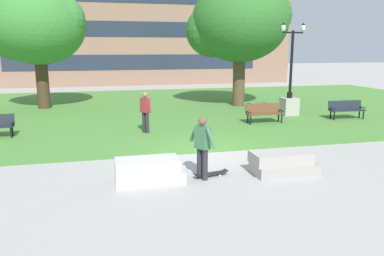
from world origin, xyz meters
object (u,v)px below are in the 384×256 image
(concrete_block_left, at_px, (283,163))
(person_bystander_near_lawn, at_px, (145,110))
(skateboard, at_px, (211,174))
(lamp_post_right, at_px, (290,97))
(concrete_block_center, at_px, (149,171))
(person_skateboarder, at_px, (202,145))
(park_bench_near_left, at_px, (346,108))
(park_bench_far_left, at_px, (264,112))

(concrete_block_left, xyz_separation_m, person_bystander_near_lawn, (-3.15, 6.10, 0.68))
(skateboard, relative_size, lamp_post_right, 0.22)
(concrete_block_center, relative_size, concrete_block_left, 0.97)
(person_skateboarder, xyz_separation_m, person_bystander_near_lawn, (-0.83, 6.00, 0.02))
(park_bench_near_left, bearing_deg, park_bench_far_left, -179.99)
(skateboard, height_order, lamp_post_right, lamp_post_right)
(person_bystander_near_lawn, bearing_deg, park_bench_near_left, 4.68)
(park_bench_far_left, height_order, lamp_post_right, lamp_post_right)
(concrete_block_left, bearing_deg, skateboard, 173.38)
(person_skateboarder, bearing_deg, lamp_post_right, 50.40)
(person_skateboarder, distance_m, skateboard, 0.94)
(person_skateboarder, distance_m, park_bench_near_left, 11.53)
(concrete_block_left, height_order, person_skateboarder, person_skateboarder)
(concrete_block_center, height_order, skateboard, concrete_block_center)
(concrete_block_center, xyz_separation_m, person_skateboarder, (1.44, -0.09, 0.66))
(park_bench_near_left, height_order, lamp_post_right, lamp_post_right)
(skateboard, bearing_deg, concrete_block_center, -178.57)
(concrete_block_center, xyz_separation_m, lamp_post_right, (8.50, 8.44, 0.68))
(person_skateboarder, xyz_separation_m, park_bench_far_left, (4.86, 6.82, -0.43))
(park_bench_far_left, bearing_deg, skateboard, -124.36)
(person_skateboarder, relative_size, skateboard, 1.65)
(concrete_block_center, xyz_separation_m, person_bystander_near_lawn, (0.61, 5.90, 0.68))
(person_skateboarder, distance_m, park_bench_far_left, 8.39)
(person_bystander_near_lawn, bearing_deg, concrete_block_left, -62.65)
(concrete_block_left, xyz_separation_m, lamp_post_right, (4.74, 8.63, 0.68))
(person_skateboarder, height_order, person_bystander_near_lawn, person_bystander_near_lawn)
(concrete_block_left, height_order, person_bystander_near_lawn, person_bystander_near_lawn)
(concrete_block_center, relative_size, park_bench_near_left, 0.99)
(lamp_post_right, relative_size, person_bystander_near_lawn, 2.77)
(park_bench_far_left, height_order, person_bystander_near_lawn, person_bystander_near_lawn)
(lamp_post_right, xyz_separation_m, person_bystander_near_lawn, (-7.89, -2.54, -0.01))
(skateboard, bearing_deg, person_skateboarder, -154.71)
(park_bench_far_left, bearing_deg, park_bench_near_left, 0.01)
(person_skateboarder, bearing_deg, concrete_block_center, 176.34)
(park_bench_near_left, height_order, person_bystander_near_lawn, person_bystander_near_lawn)
(park_bench_near_left, bearing_deg, concrete_block_left, -135.16)
(lamp_post_right, distance_m, person_bystander_near_lawn, 8.29)
(concrete_block_center, distance_m, skateboard, 1.74)
(concrete_block_left, distance_m, park_bench_far_left, 7.38)
(concrete_block_center, distance_m, concrete_block_left, 3.77)
(concrete_block_left, relative_size, park_bench_near_left, 1.02)
(person_skateboarder, bearing_deg, park_bench_far_left, 54.55)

